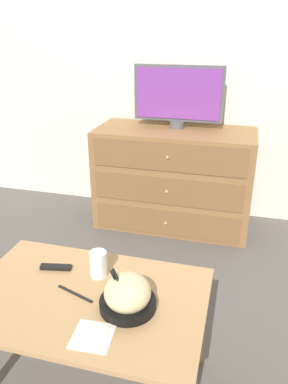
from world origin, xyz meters
The scene contains 10 objects.
ground_plane centered at (0.00, 0.00, 0.00)m, with size 12.00×12.00×0.00m, color #56514C.
wall_back centered at (0.00, 0.03, 1.30)m, with size 12.00×0.05×2.60m.
dresser centered at (-0.09, -0.28, 0.38)m, with size 1.16×0.52×0.76m.
tv centered at (-0.08, -0.21, 1.00)m, with size 0.65×0.11×0.44m.
coffee_table centered at (-0.14, -1.85, 0.43)m, with size 0.92×0.60×0.50m.
takeout_bowl centered at (0.04, -1.88, 0.55)m, with size 0.21×0.21×0.17m.
drink_cup centered at (-0.13, -1.72, 0.55)m, with size 0.07×0.07×0.11m.
napkin centered at (-0.03, -2.04, 0.50)m, with size 0.14×0.14×0.00m.
knife centered at (-0.18, -1.86, 0.50)m, with size 0.17×0.07×0.00m.
remote_control centered at (-0.32, -1.73, 0.51)m, with size 0.13×0.05×0.02m.
Camera 1 is at (0.38, -2.91, 1.44)m, focal length 35.00 mm.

